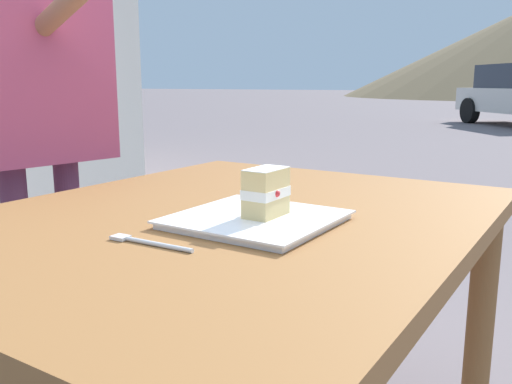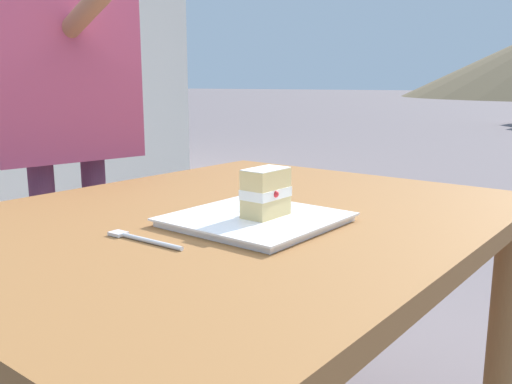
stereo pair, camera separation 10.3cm
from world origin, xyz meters
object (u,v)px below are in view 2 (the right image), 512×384
(patio_table, at_px, (233,261))
(cake_slice, at_px, (266,192))
(diner_person, at_px, (61,71))
(dessert_fork, at_px, (140,239))
(dessert_plate, at_px, (256,219))

(patio_table, distance_m, cake_slice, 0.21)
(patio_table, height_order, cake_slice, cake_slice)
(patio_table, height_order, diner_person, diner_person)
(dessert_fork, bearing_deg, diner_person, 65.61)
(cake_slice, relative_size, dessert_fork, 0.54)
(dessert_fork, height_order, diner_person, diner_person)
(patio_table, distance_m, dessert_plate, 0.16)
(patio_table, relative_size, dessert_plate, 4.22)
(patio_table, distance_m, dessert_fork, 0.29)
(patio_table, xyz_separation_m, diner_person, (0.08, 0.73, 0.41))
(cake_slice, xyz_separation_m, dessert_fork, (-0.22, 0.10, -0.06))
(patio_table, bearing_deg, cake_slice, -107.37)
(dessert_plate, relative_size, cake_slice, 3.14)
(patio_table, relative_size, dessert_fork, 7.20)
(patio_table, relative_size, cake_slice, 13.25)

